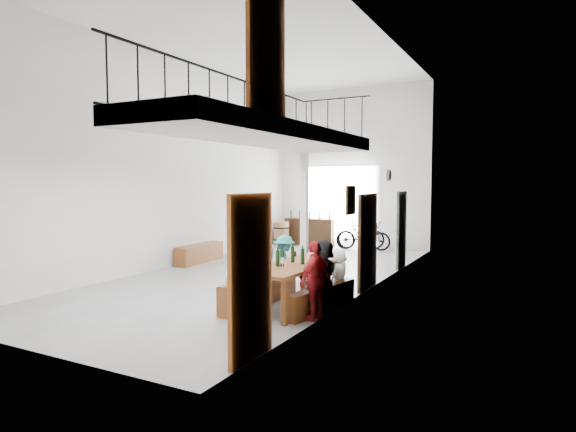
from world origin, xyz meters
The scene contains 24 objects.
floor centered at (0.00, 0.00, 0.00)m, with size 12.00×12.00×0.00m, color slate.
room_walls centered at (0.00, 0.00, 3.55)m, with size 12.00×12.00×12.00m.
gateway_portal centered at (-0.40, 5.94, 1.40)m, with size 2.80×0.08×2.80m, color white.
right_wall_decor centered at (2.70, -1.87, 1.74)m, with size 0.07×8.28×5.07m.
balcony centered at (1.98, -3.13, 2.96)m, with size 1.52×5.62×4.00m.
tasting_table centered at (2.07, -2.43, 0.71)m, with size 1.10×2.36×0.79m.
bench_inner centered at (1.37, -2.46, 0.26)m, with size 0.36×2.28×0.52m, color brown.
bench_wall centered at (2.57, -2.40, 0.22)m, with size 0.24×1.88×0.43m, color brown.
tableware centered at (2.00, -2.45, 0.93)m, with size 0.52×1.73×0.35m.
side_bench centered at (-2.50, 0.71, 0.25)m, with size 0.39×1.80×0.51m, color brown.
oak_barrel centered at (-2.24, 5.04, 0.42)m, with size 0.57×0.57×0.83m.
serving_counter centered at (-1.42, 5.65, 0.47)m, with size 1.77×0.49×0.93m, color #331B0E.
counter_bottles centered at (-1.42, 5.68, 1.07)m, with size 1.52×0.23×0.28m.
guest_left_a centered at (1.37, -3.26, 0.54)m, with size 0.53×0.35×1.09m, color white.
guest_left_b centered at (1.30, -2.57, 0.59)m, with size 0.43×0.28×1.18m, color teal.
guest_left_c centered at (1.32, -2.00, 0.53)m, with size 0.52×0.40×1.06m, color white.
guest_left_d centered at (1.37, -1.51, 0.59)m, with size 0.77×0.44×1.18m, color teal.
guest_right_a centered at (2.68, -2.91, 0.65)m, with size 0.76×0.31×1.29m, color red.
guest_right_b centered at (2.61, -2.42, 0.63)m, with size 1.17×0.37×1.26m, color black.
guest_right_c centered at (2.62, -1.69, 0.51)m, with size 0.49×0.32×1.01m, color white.
host_standing centered at (2.27, -4.26, 0.79)m, with size 0.58×0.38×1.59m, color brown.
potted_plant centered at (2.45, 0.84, 0.21)m, with size 0.38×0.33×0.42m, color #1C531A.
bicycle_near centered at (0.74, 5.29, 0.47)m, with size 0.63×1.80×0.95m, color black.
bicycle_far centered at (0.61, 5.32, 0.49)m, with size 0.46×1.64×0.99m, color black.
Camera 1 is at (5.86, -9.94, 2.23)m, focal length 30.00 mm.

